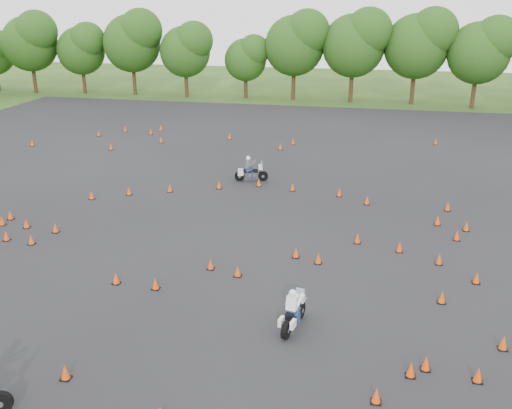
# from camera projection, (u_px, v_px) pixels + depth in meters

# --- Properties ---
(ground) EXTENTS (140.00, 140.00, 0.00)m
(ground) POSITION_uv_depth(u_px,v_px,m) (237.00, 263.00, 24.03)
(ground) COLOR #2D5119
(ground) RESTS_ON ground
(asphalt_pad) EXTENTS (62.00, 62.00, 0.00)m
(asphalt_pad) POSITION_uv_depth(u_px,v_px,m) (264.00, 213.00, 29.55)
(asphalt_pad) COLOR black
(asphalt_pad) RESTS_ON ground
(treeline) EXTENTS (86.65, 32.19, 10.15)m
(treeline) POSITION_uv_depth(u_px,v_px,m) (341.00, 62.00, 54.52)
(treeline) COLOR #214513
(treeline) RESTS_ON ground
(traffic_cones) EXTENTS (36.97, 33.22, 0.45)m
(traffic_cones) POSITION_uv_depth(u_px,v_px,m) (260.00, 211.00, 29.25)
(traffic_cones) COLOR #E14309
(traffic_cones) RESTS_ON asphalt_pad
(rider_grey) EXTENTS (2.12, 1.04, 1.57)m
(rider_grey) POSITION_uv_depth(u_px,v_px,m) (251.00, 168.00, 34.47)
(rider_grey) COLOR #484B51
(rider_grey) RESTS_ON ground
(rider_white) EXTENTS (1.01, 2.06, 1.53)m
(rider_white) POSITION_uv_depth(u_px,v_px,m) (294.00, 308.00, 19.08)
(rider_white) COLOR white
(rider_white) RESTS_ON ground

